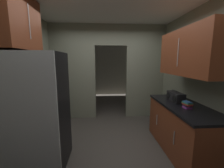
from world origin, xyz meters
TOP-DOWN VIEW (x-y plane):
  - ground at (0.00, 0.00)m, footprint 20.00×20.00m
  - kitchen_overhead_slab at (0.00, 0.48)m, footprint 3.63×7.22m
  - kitchen_partition at (-0.02, 1.61)m, footprint 3.23×0.12m
  - adjoining_room_shell at (0.00, 3.61)m, footprint 3.23×3.01m
  - kitchen_flank_right at (1.66, -0.45)m, footprint 0.10×4.11m
  - refrigerator at (-1.20, -0.32)m, footprint 0.84×0.75m
  - lower_cabinet_run at (1.27, -0.15)m, footprint 0.69×1.61m
  - upper_cabinet_counterside at (1.27, -0.15)m, footprint 0.36×1.45m
  - upper_cabinet_fridgeside at (-1.43, -0.22)m, footprint 0.36×0.92m
  - boombox at (1.24, 0.10)m, footprint 0.19×0.41m
  - book_stack at (1.22, -0.31)m, footprint 0.13×0.17m

SIDE VIEW (x-z plane):
  - ground at x=0.00m, z-range 0.00..0.00m
  - lower_cabinet_run at x=1.27m, z-range 0.00..0.89m
  - refrigerator at x=-1.20m, z-range 0.00..1.80m
  - book_stack at x=1.22m, z-range 0.89..1.00m
  - boombox at x=1.24m, z-range 0.87..1.08m
  - adjoining_room_shell at x=0.00m, z-range 0.00..2.67m
  - kitchen_flank_right at x=1.66m, z-range 0.00..2.67m
  - kitchen_partition at x=-0.02m, z-range 0.08..2.75m
  - upper_cabinet_counterside at x=1.27m, z-range 1.42..2.20m
  - upper_cabinet_fridgeside at x=-1.43m, z-range 1.83..2.65m
  - kitchen_overhead_slab at x=0.00m, z-range 2.67..2.73m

